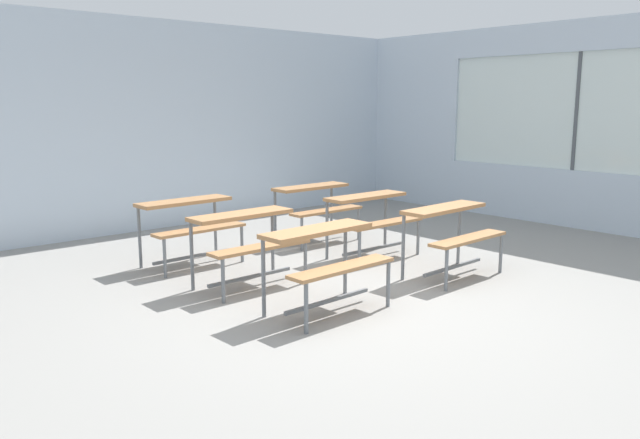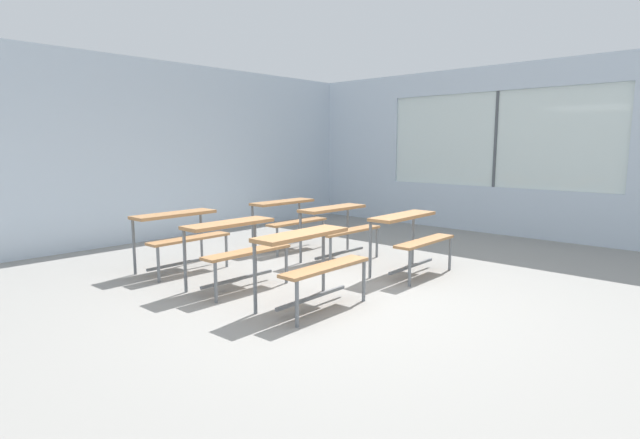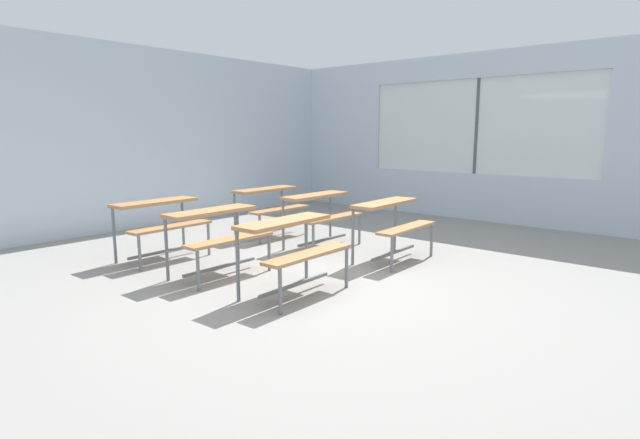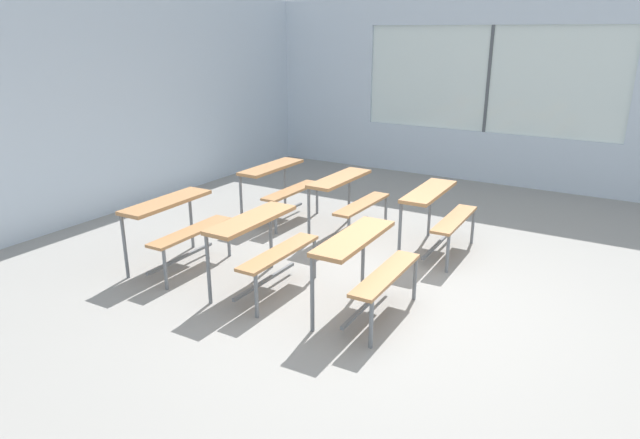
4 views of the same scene
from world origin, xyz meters
name	(u,v)px [view 4 (image 4 of 4)]	position (x,y,z in m)	size (l,w,h in m)	color
ground	(382,303)	(0.00, 0.00, -0.03)	(10.00, 9.00, 0.05)	gray
wall_back	(64,110)	(0.00, 4.50, 1.50)	(10.00, 0.12, 3.00)	silver
wall_right	(527,98)	(5.00, -0.13, 1.45)	(0.12, 9.00, 3.00)	silver
desk_bench_r0c0	(365,257)	(-0.33, 0.03, 0.56)	(1.12, 0.62, 0.74)	#A87547
desk_bench_r0c1	(437,206)	(1.46, 0.01, 0.56)	(1.12, 0.62, 0.74)	#A87547
desk_bench_r1c0	(261,237)	(-0.39, 1.13, 0.56)	(1.10, 0.60, 0.74)	#A87547
desk_bench_r1c1	(347,192)	(1.44, 1.17, 0.56)	(1.11, 0.60, 0.74)	#A87547
desk_bench_r2c0	(175,217)	(-0.39, 2.27, 0.56)	(1.11, 0.62, 0.74)	#A87547
desk_bench_r2c1	(279,180)	(1.50, 2.26, 0.56)	(1.10, 0.59, 0.74)	#A87547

